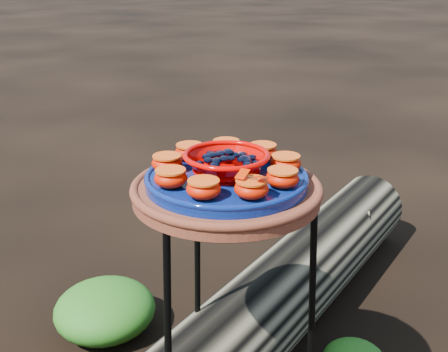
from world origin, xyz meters
name	(u,v)px	position (x,y,z in m)	size (l,w,h in m)	color
plant_stand	(226,330)	(0.00, 0.00, 0.35)	(0.44, 0.44, 0.70)	black
terracotta_saucer	(226,192)	(0.00, 0.00, 0.72)	(0.42, 0.42, 0.03)	#541A17
cobalt_plate	(226,180)	(0.00, 0.00, 0.75)	(0.36, 0.36, 0.02)	#010945
red_bowl	(226,165)	(0.00, 0.00, 0.78)	(0.18, 0.18, 0.05)	#C90200
glass_gems	(226,149)	(0.00, 0.00, 0.82)	(0.14, 0.14, 0.02)	black
orange_half_0	(251,189)	(0.00, -0.13, 0.78)	(0.07, 0.07, 0.04)	#BB0B00
orange_half_1	(282,178)	(0.08, -0.11, 0.78)	(0.07, 0.07, 0.04)	#BB0B00
orange_half_2	(286,163)	(0.13, -0.03, 0.78)	(0.07, 0.07, 0.04)	#BB0B00
orange_half_3	(263,152)	(0.12, 0.06, 0.78)	(0.07, 0.07, 0.04)	#BB0B00
orange_half_4	(226,148)	(0.05, 0.12, 0.78)	(0.07, 0.07, 0.04)	#BB0B00
orange_half_5	(190,152)	(-0.04, 0.13, 0.78)	(0.07, 0.07, 0.04)	#BB0B00
orange_half_6	(167,163)	(-0.11, 0.07, 0.78)	(0.07, 0.07, 0.04)	#BB0B00
orange_half_7	(171,178)	(-0.13, -0.02, 0.78)	(0.07, 0.07, 0.04)	#BB0B00
orange_half_8	(204,189)	(-0.09, -0.10, 0.78)	(0.07, 0.07, 0.04)	#BB0B00
butterfly	(252,177)	(0.00, -0.13, 0.80)	(0.07, 0.05, 0.01)	red
driftwood_log	(296,279)	(0.45, 0.43, 0.14)	(1.54, 0.40, 0.29)	black
foliage_back	(105,308)	(-0.20, 0.60, 0.09)	(0.35, 0.35, 0.17)	#166818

